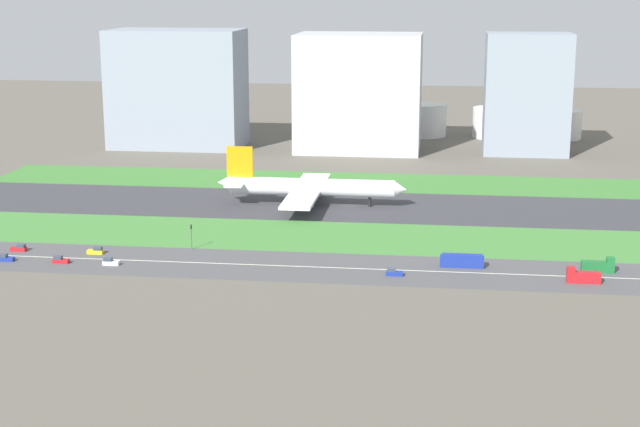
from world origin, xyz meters
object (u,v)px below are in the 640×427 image
Objects in this scene: car_2 at (110,262)px; airliner at (308,187)px; car_3 at (19,248)px; traffic_light at (191,235)px; car_6 at (394,272)px; office_tower at (527,94)px; fuel_tank_west at (423,120)px; car_0 at (96,251)px; bus_0 at (462,261)px; hangar_building at (359,92)px; car_4 at (60,260)px; fuel_tank_centre at (496,123)px; fuel_tank_east at (560,124)px; car_1 at (5,258)px; terminal_building at (178,88)px; truck_0 at (599,266)px; truck_1 at (582,277)px.

airliner is at bearing -118.65° from car_2.
traffic_light reaches higher than car_3.
car_6 is 0.08× the size of office_tower.
fuel_tank_west is (-45.79, 45.00, -18.44)m from office_tower.
car_0 is 101.41m from bus_0.
hangar_building is 2.45× the size of fuel_tank_west.
car_4 is at bearing -174.70° from bus_0.
fuel_tank_west is at bearing 180.00° from fuel_tank_centre.
traffic_light is at bearing -150.50° from car_4.
bus_0 is at bearing -102.54° from fuel_tank_east.
car_3 is at bearing -5.37° from car_6.
bus_0 is 0.21× the size of hangar_building.
traffic_light is at bearing 9.47° from car_3.
hangar_building reaches higher than bus_0.
car_1 is 0.61× the size of traffic_light.
airliner is at bearing -122.58° from fuel_tank_east.
terminal_building is (-19.51, 192.00, 25.76)m from car_4.
traffic_light is at bearing 175.90° from truck_0.
car_1 is 277.11m from fuel_tank_centre.
car_6 is 0.61× the size of traffic_light.
truck_1 is 237.94m from fuel_tank_east.
car_3 is at bearing -113.77° from hangar_building.
fuel_tank_west is at bearing -90.49° from car_6.
car_6 is 0.21× the size of fuel_tank_east.
fuel_tank_centre reaches higher than car_4.
car_4 is at bearing 0.00° from car_6.
traffic_light is 0.32× the size of fuel_tank_west.
bus_0 is at bearing -76.47° from hangar_building.
fuel_tank_west is (35.53, 159.00, 1.72)m from airliner.
car_1 is 1.00× the size of car_4.
car_2 is at bearing 0.00° from truck_1.
fuel_tank_centre is (127.84, 237.00, 6.31)m from car_4.
truck_1 is at bearing -180.00° from car_4.
truck_0 reaches higher than car_0.
terminal_building is at bearing 98.11° from car_0.
car_3 is at bearing -130.26° from office_tower.
truck_1 is 107.63m from traffic_light.
fuel_tank_west is at bearing 93.94° from bus_0.
bus_0 is 186.11m from office_tower.
car_2 and car_3 have the same top height.
car_6 is at bearing -6.81° from car_0.
airliner is 138.64m from terminal_building.
bus_0 is at bearing -99.41° from office_tower.
bus_0 is 232.60m from fuel_tank_east.
fuel_tank_west is (28.18, 45.00, -18.07)m from hangar_building.
fuel_tank_west is (108.35, 227.00, 7.03)m from car_3.
terminal_building reaches higher than car_6.
hangar_building is (80.17, 182.00, 25.10)m from car_3.
truck_0 is at bearing -0.00° from car_3.
bus_0 is at bearing -173.91° from car_2.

